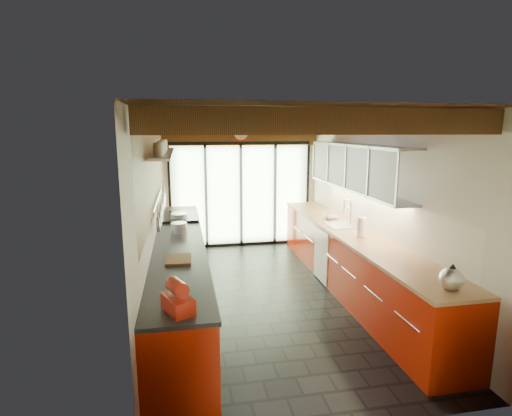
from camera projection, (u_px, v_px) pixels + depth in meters
name	position (u px, v px, depth m)	size (l,w,h in m)	color
ground	(269.00, 296.00, 5.90)	(5.50, 5.50, 0.00)	black
room_shell	(269.00, 185.00, 5.58)	(5.50, 5.50, 5.50)	silver
ceiling_beams	(264.00, 126.00, 5.79)	(3.14, 5.06, 4.90)	#593316
glass_door	(241.00, 167.00, 8.18)	(2.95, 0.10, 2.90)	#C6EAAD
left_counter	(180.00, 272.00, 5.58)	(0.68, 5.00, 0.92)	#B51F08
range_stove	(180.00, 243.00, 6.98)	(0.66, 0.90, 0.97)	silver
right_counter	(351.00, 261.00, 6.05)	(0.68, 5.00, 0.92)	#B51F08
sink_assembly	(343.00, 223.00, 6.34)	(0.45, 0.52, 0.43)	silver
upper_cabinets_right	(356.00, 167.00, 6.09)	(0.34, 3.00, 3.00)	silver
left_wall_fixtures	(162.00, 175.00, 5.58)	(0.28, 2.60, 0.96)	silver
stand_mixer	(178.00, 299.00, 3.31)	(0.29, 0.36, 0.29)	red
pot_large	(179.00, 228.00, 5.87)	(0.24, 0.24, 0.15)	silver
pot_small	(179.00, 217.00, 6.72)	(0.29, 0.29, 0.11)	silver
cutting_board	(179.00, 260.00, 4.61)	(0.28, 0.39, 0.03)	brown
kettle	(452.00, 278.00, 3.76)	(0.29, 0.32, 0.27)	silver
paper_towel	(362.00, 227.00, 5.63)	(0.15, 0.15, 0.33)	white
soap_bottle	(330.00, 213.00, 6.84)	(0.09, 0.09, 0.19)	silver
bowl	(331.00, 217.00, 6.78)	(0.23, 0.23, 0.06)	silver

